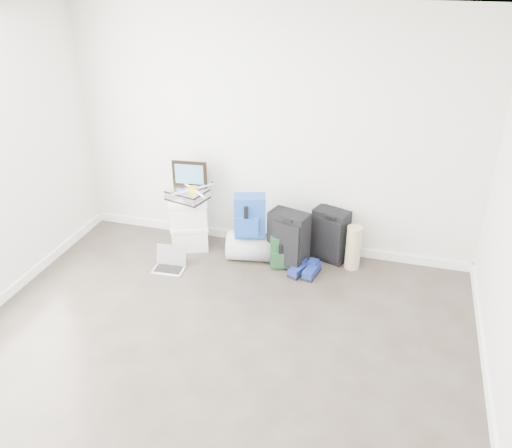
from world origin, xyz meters
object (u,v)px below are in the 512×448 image
(duffel_bag, at_px, (251,246))
(large_suitcase, at_px, (288,240))
(briefcase, at_px, (187,194))
(boxes_stack, at_px, (189,223))
(carry_on, at_px, (330,235))
(laptop, at_px, (170,264))

(duffel_bag, distance_m, large_suitcase, 0.46)
(briefcase, height_order, duffel_bag, briefcase)
(boxes_stack, bearing_deg, duffel_bag, -28.11)
(boxes_stack, height_order, large_suitcase, large_suitcase)
(carry_on, height_order, laptop, carry_on)
(boxes_stack, bearing_deg, carry_on, -16.36)
(briefcase, relative_size, duffel_bag, 0.80)
(large_suitcase, bearing_deg, carry_on, 48.88)
(boxes_stack, distance_m, large_suitcase, 1.19)
(carry_on, bearing_deg, boxes_stack, -154.10)
(boxes_stack, height_order, duffel_bag, boxes_stack)
(large_suitcase, relative_size, laptop, 1.81)
(boxes_stack, bearing_deg, briefcase, 0.00)
(briefcase, xyz_separation_m, laptop, (-0.04, -0.50, -0.61))
(boxes_stack, relative_size, duffel_bag, 1.18)
(boxes_stack, distance_m, carry_on, 1.60)
(boxes_stack, bearing_deg, large_suitcase, -26.81)
(boxes_stack, bearing_deg, laptop, -116.51)
(briefcase, distance_m, laptop, 0.79)
(carry_on, distance_m, laptop, 1.78)
(boxes_stack, distance_m, duffel_bag, 0.77)
(briefcase, distance_m, carry_on, 1.65)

